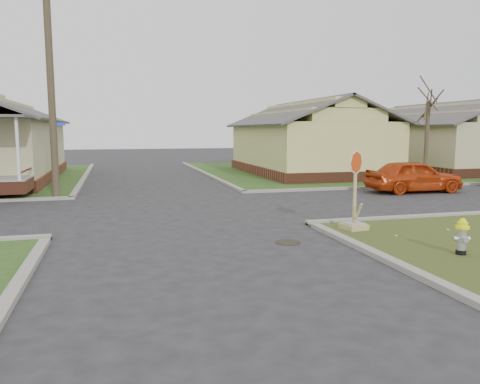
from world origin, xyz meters
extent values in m
plane|color=#252527|center=(0.00, 0.00, 0.00)|extent=(120.00, 120.00, 0.00)
cube|color=#264A1A|center=(22.00, 18.00, 0.03)|extent=(37.00, 19.00, 0.05)
cylinder|color=black|center=(2.20, -0.50, 0.01)|extent=(0.64, 0.64, 0.01)
cube|color=brown|center=(10.00, 16.50, 0.30)|extent=(7.20, 11.20, 0.60)
cube|color=#CAC577|center=(10.00, 16.50, 1.90)|extent=(7.00, 11.00, 2.60)
cube|color=brown|center=(20.00, 16.50, 0.30)|extent=(7.20, 11.20, 0.60)
cube|color=#C7B990|center=(20.00, 16.50, 1.90)|extent=(7.00, 11.00, 2.60)
cylinder|color=#3D3323|center=(-4.20, 8.90, 4.50)|extent=(0.28, 0.28, 9.00)
cylinder|color=#3D3323|center=(14.00, 10.20, 2.15)|extent=(0.22, 0.22, 4.20)
cylinder|color=black|center=(5.42, -2.69, 0.10)|extent=(0.22, 0.22, 0.10)
cylinder|color=#AFAFB4|center=(5.42, -2.69, 0.38)|extent=(0.19, 0.19, 0.46)
sphere|color=#AFAFB4|center=(5.42, -2.69, 0.61)|extent=(0.19, 0.19, 0.19)
cylinder|color=#F2FC0D|center=(5.42, -2.69, 0.65)|extent=(0.30, 0.30, 0.06)
cylinder|color=#F2FC0D|center=(5.42, -2.69, 0.72)|extent=(0.22, 0.22, 0.10)
sphere|color=#F2FC0D|center=(5.42, -2.69, 0.78)|extent=(0.15, 0.15, 0.15)
cube|color=tan|center=(4.43, 0.30, 0.12)|extent=(0.60, 0.60, 0.15)
cube|color=#9D9990|center=(4.43, 0.30, 0.22)|extent=(0.49, 0.49, 0.04)
cube|color=tan|center=(4.43, 0.30, 1.17)|extent=(0.09, 0.04, 2.04)
cylinder|color=#C3370D|center=(4.43, 0.25, 1.90)|extent=(0.55, 0.24, 0.58)
cylinder|color=white|center=(4.43, 0.27, 1.90)|extent=(0.62, 0.27, 0.66)
imported|color=#BB370D|center=(11.02, 6.96, 0.72)|extent=(4.31, 1.86, 1.45)
camera|label=1|loc=(-1.87, -11.11, 2.76)|focal=35.00mm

